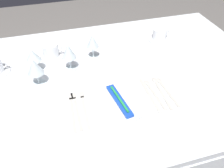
# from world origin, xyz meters

# --- Properties ---
(ground_plane) EXTENTS (6.00, 6.00, 0.00)m
(ground_plane) POSITION_xyz_m (0.00, 0.00, 0.00)
(ground_plane) COLOR slate
(dining_table) EXTENTS (1.80, 1.11, 0.74)m
(dining_table) POSITION_xyz_m (0.00, 0.00, 0.66)
(dining_table) COLOR white
(dining_table) RESTS_ON ground
(dinner_plate) EXTENTS (0.25, 0.25, 0.02)m
(dinner_plate) POSITION_xyz_m (0.02, -0.21, 0.75)
(dinner_plate) COLOR white
(dinner_plate) RESTS_ON dining_table
(toothbrush_package) EXTENTS (0.07, 0.21, 0.02)m
(toothbrush_package) POSITION_xyz_m (0.02, -0.21, 0.77)
(toothbrush_package) COLOR blue
(toothbrush_package) RESTS_ON dinner_plate
(fork_outer) EXTENTS (0.03, 0.23, 0.00)m
(fork_outer) POSITION_xyz_m (-0.13, -0.20, 0.74)
(fork_outer) COLOR beige
(fork_outer) RESTS_ON dining_table
(fork_inner) EXTENTS (0.02, 0.23, 0.00)m
(fork_inner) POSITION_xyz_m (-0.17, -0.19, 0.74)
(fork_inner) COLOR beige
(fork_inner) RESTS_ON dining_table
(fork_salad) EXTENTS (0.03, 0.23, 0.00)m
(fork_salad) POSITION_xyz_m (-0.19, -0.19, 0.74)
(fork_salad) COLOR beige
(fork_salad) RESTS_ON dining_table
(dinner_knife) EXTENTS (0.02, 0.24, 0.00)m
(dinner_knife) POSITION_xyz_m (0.18, -0.20, 0.74)
(dinner_knife) COLOR beige
(dinner_knife) RESTS_ON dining_table
(spoon_soup) EXTENTS (0.03, 0.22, 0.01)m
(spoon_soup) POSITION_xyz_m (0.20, -0.17, 0.74)
(spoon_soup) COLOR beige
(spoon_soup) RESTS_ON dining_table
(spoon_dessert) EXTENTS (0.03, 0.23, 0.01)m
(spoon_dessert) POSITION_xyz_m (0.24, -0.17, 0.74)
(spoon_dessert) COLOR beige
(spoon_dessert) RESTS_ON dining_table
(spoon_tea) EXTENTS (0.03, 0.22, 0.01)m
(spoon_tea) POSITION_xyz_m (0.27, -0.17, 0.74)
(spoon_tea) COLOR beige
(spoon_tea) RESTS_ON dining_table
(saucer_left) EXTENTS (0.14, 0.14, 0.01)m
(saucer_left) POSITION_xyz_m (-0.24, 0.24, 0.74)
(saucer_left) COLOR white
(saucer_left) RESTS_ON dining_table
(coffee_cup_left) EXTENTS (0.11, 0.09, 0.07)m
(coffee_cup_left) POSITION_xyz_m (-0.24, 0.24, 0.79)
(coffee_cup_left) COLOR white
(coffee_cup_left) RESTS_ON saucer_left
(saucer_far) EXTENTS (0.14, 0.14, 0.01)m
(saucer_far) POSITION_xyz_m (0.43, 0.25, 0.74)
(saucer_far) COLOR white
(saucer_far) RESTS_ON dining_table
(coffee_cup_far) EXTENTS (0.11, 0.08, 0.07)m
(coffee_cup_far) POSITION_xyz_m (0.43, 0.25, 0.78)
(coffee_cup_far) COLOR white
(coffee_cup_far) RESTS_ON saucer_far
(wine_glass_centre) EXTENTS (0.07, 0.07, 0.15)m
(wine_glass_centre) POSITION_xyz_m (-0.01, 0.17, 0.84)
(wine_glass_centre) COLOR silver
(wine_glass_centre) RESTS_ON dining_table
(wine_glass_left) EXTENTS (0.08, 0.08, 0.15)m
(wine_glass_left) POSITION_xyz_m (-0.32, 0.02, 0.84)
(wine_glass_left) COLOR silver
(wine_glass_left) RESTS_ON dining_table
(wine_glass_right) EXTENTS (0.07, 0.07, 0.15)m
(wine_glass_right) POSITION_xyz_m (-0.15, 0.10, 0.85)
(wine_glass_right) COLOR silver
(wine_glass_right) RESTS_ON dining_table
(wine_glass_far) EXTENTS (0.08, 0.08, 0.13)m
(wine_glass_far) POSITION_xyz_m (-0.33, 0.14, 0.83)
(wine_glass_far) COLOR silver
(wine_glass_far) RESTS_ON dining_table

